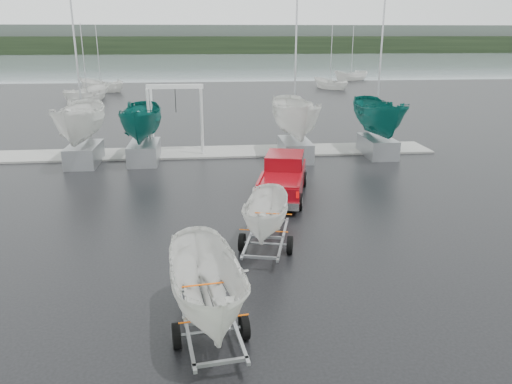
# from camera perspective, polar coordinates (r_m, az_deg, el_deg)

# --- Properties ---
(ground_plane) EXTENTS (120.00, 120.00, 0.00)m
(ground_plane) POSITION_cam_1_polar(r_m,az_deg,el_deg) (18.19, -9.23, -5.00)
(ground_plane) COLOR black
(ground_plane) RESTS_ON ground
(lake) EXTENTS (300.00, 300.00, 0.00)m
(lake) POSITION_cam_1_polar(r_m,az_deg,el_deg) (116.99, -6.72, 14.14)
(lake) COLOR gray
(lake) RESTS_ON ground
(dock) EXTENTS (30.00, 3.00, 0.12)m
(dock) POSITION_cam_1_polar(r_m,az_deg,el_deg) (30.59, -8.02, 4.47)
(dock) COLOR gray
(dock) RESTS_ON ground
(treeline) EXTENTS (300.00, 8.00, 6.00)m
(treeline) POSITION_cam_1_polar(r_m,az_deg,el_deg) (186.82, -6.57, 16.34)
(treeline) COLOR black
(treeline) RESTS_ON ground
(far_hill) EXTENTS (300.00, 6.00, 10.00)m
(far_hill) POSITION_cam_1_polar(r_m,az_deg,el_deg) (194.79, -6.58, 16.98)
(far_hill) COLOR #4C5651
(far_hill) RESTS_ON ground
(pickup_truck) EXTENTS (3.01, 5.53, 1.75)m
(pickup_truck) POSITION_cam_1_polar(r_m,az_deg,el_deg) (22.30, 3.14, 1.96)
(pickup_truck) COLOR maroon
(pickup_truck) RESTS_ON ground
(trailer_hitched) EXTENTS (2.02, 3.78, 4.26)m
(trailer_hitched) POSITION_cam_1_polar(r_m,az_deg,el_deg) (16.08, 1.25, 1.00)
(trailer_hitched) COLOR #92959A
(trailer_hitched) RESTS_ON ground
(trailer_parked) EXTENTS (1.91, 3.72, 4.99)m
(trailer_parked) POSITION_cam_1_polar(r_m,az_deg,el_deg) (11.19, -5.67, -4.64)
(trailer_parked) COLOR #92959A
(trailer_parked) RESTS_ON ground
(boat_hoist) EXTENTS (3.30, 2.18, 4.12)m
(boat_hoist) POSITION_cam_1_polar(r_m,az_deg,el_deg) (30.13, -9.14, 9.30)
(boat_hoist) COLOR silver
(boat_hoist) RESTS_ON ground
(keelboat_0) EXTENTS (2.34, 3.20, 10.51)m
(keelboat_0) POSITION_cam_1_polar(r_m,az_deg,el_deg) (28.75, -19.65, 10.21)
(keelboat_0) COLOR #92959A
(keelboat_0) RESTS_ON ground
(keelboat_1) EXTENTS (2.16, 3.20, 6.85)m
(keelboat_1) POSITION_cam_1_polar(r_m,az_deg,el_deg) (28.41, -13.03, 10.05)
(keelboat_1) COLOR #92959A
(keelboat_1) RESTS_ON ground
(keelboat_2) EXTENTS (2.43, 3.20, 10.60)m
(keelboat_2) POSITION_cam_1_polar(r_m,az_deg,el_deg) (28.42, 4.66, 11.37)
(keelboat_2) COLOR #92959A
(keelboat_2) RESTS_ON ground
(keelboat_3) EXTENTS (2.29, 3.20, 10.46)m
(keelboat_3) POSITION_cam_1_polar(r_m,az_deg,el_deg) (30.04, 14.10, 10.81)
(keelboat_3) COLOR #92959A
(keelboat_3) RESTS_ON ground
(moored_boat_0) EXTENTS (3.52, 3.56, 11.51)m
(moored_boat_0) POSITION_cam_1_polar(r_m,az_deg,el_deg) (57.83, -18.66, 9.87)
(moored_boat_0) COLOR silver
(moored_boat_0) RESTS_ON ground
(moored_boat_1) EXTENTS (3.47, 3.45, 11.31)m
(moored_boat_1) POSITION_cam_1_polar(r_m,az_deg,el_deg) (66.71, -17.24, 10.92)
(moored_boat_1) COLOR silver
(moored_boat_1) RESTS_ON ground
(moored_boat_2) EXTENTS (3.01, 3.03, 10.89)m
(moored_boat_2) POSITION_cam_1_polar(r_m,az_deg,el_deg) (67.61, 8.43, 11.59)
(moored_boat_2) COLOR silver
(moored_boat_2) RESTS_ON ground
(moored_boat_3) EXTENTS (3.29, 3.26, 11.23)m
(moored_boat_3) POSITION_cam_1_polar(r_m,az_deg,el_deg) (80.57, 10.78, 12.42)
(moored_boat_3) COLOR silver
(moored_boat_3) RESTS_ON ground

